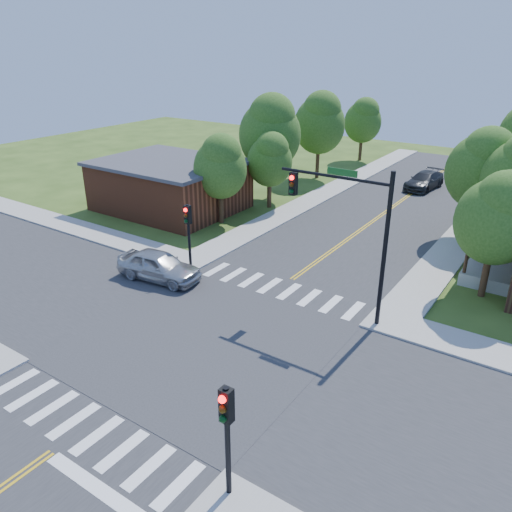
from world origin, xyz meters
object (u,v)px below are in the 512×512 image
Objects in this scene: signal_pole_se at (226,423)px; car_dgrey at (424,181)px; car_silver at (159,266)px; signal_mast_ne at (350,219)px; signal_pole_nw at (188,224)px.

signal_pole_se is 0.73× the size of car_dgrey.
signal_pole_se is 14.87m from car_silver.
signal_mast_ne reaches higher than signal_pole_se.
signal_mast_ne reaches higher than car_dgrey.
signal_mast_ne is 24.65m from car_dgrey.
signal_pole_nw is 2.81m from car_silver.
car_dgrey is at bearing 76.07° from signal_pole_nw.
signal_pole_nw is 0.73× the size of car_dgrey.
car_dgrey is (-3.55, 24.04, -4.12)m from signal_mast_ne.
signal_mast_ne is 1.38× the size of car_dgrey.
signal_mast_ne is 1.89× the size of signal_pole_nw.
signal_pole_nw reaches higher than car_silver.
car_silver is at bearing -168.09° from signal_mast_ne.
signal_pole_nw is 0.77× the size of car_silver.
signal_pole_se is at bearing -45.00° from signal_pole_nw.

